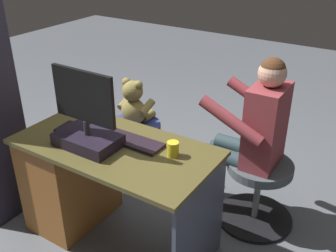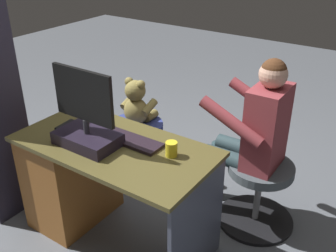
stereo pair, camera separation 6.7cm
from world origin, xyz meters
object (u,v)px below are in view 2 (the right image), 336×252
computer_mouse (93,124)px  tv_remote (65,125)px  office_chair_teddy (137,144)px  monitor (86,124)px  keyboard (130,140)px  teddy_bear (137,104)px  desk (82,174)px  person (253,131)px  visitor_chair (259,189)px  cup (171,149)px

computer_mouse → tv_remote: size_ratio=0.64×
computer_mouse → office_chair_teddy: bearing=-79.2°
monitor → office_chair_teddy: bearing=-72.0°
keyboard → teddy_bear: size_ratio=1.13×
keyboard → computer_mouse: computer_mouse is taller
computer_mouse → tv_remote: computer_mouse is taller
desk → tv_remote: 0.35m
person → monitor: bearing=45.9°
desk → visitor_chair: desk is taller
teddy_bear → person: (-0.97, 0.02, 0.06)m
computer_mouse → visitor_chair: bearing=-149.1°
office_chair_teddy → visitor_chair: (-1.05, 0.01, -0.01)m
monitor → visitor_chair: (-0.81, -0.74, -0.57)m
monitor → office_chair_teddy: size_ratio=0.94×
monitor → person: size_ratio=0.39×
tv_remote → keyboard: bearing=-174.7°
office_chair_teddy → visitor_chair: size_ratio=0.94×
office_chair_teddy → person: 1.05m
computer_mouse → person: 1.03m
monitor → keyboard: size_ratio=1.11×
monitor → teddy_bear: size_ratio=1.25×
tv_remote → cup: bearing=-178.2°
desk → monitor: (-0.19, 0.08, 0.46)m
keyboard → computer_mouse: 0.32m
office_chair_teddy → person: bearing=179.4°
computer_mouse → cup: size_ratio=1.10×
teddy_bear → person: 0.97m
tv_remote → visitor_chair: size_ratio=0.28×
cup → office_chair_teddy: cup is taller
office_chair_teddy → person: (-0.97, 0.01, 0.41)m
cup → person: size_ratio=0.07×
keyboard → cup: size_ratio=4.81×
monitor → tv_remote: monitor is taller
desk → office_chair_teddy: desk is taller
visitor_chair → tv_remote: bearing=31.1°
computer_mouse → visitor_chair: size_ratio=0.18×
office_chair_teddy → teddy_bear: (-0.00, -0.01, 0.35)m
office_chair_teddy → teddy_bear: size_ratio=1.33×
keyboard → cup: (-0.30, -0.00, 0.03)m
visitor_chair → person: 0.43m
office_chair_teddy → tv_remote: bearing=86.8°
desk → person: 1.16m
computer_mouse → teddy_bear: size_ratio=0.26×
tv_remote → office_chair_teddy: (-0.04, -0.67, -0.44)m
visitor_chair → monitor: bearing=42.6°
teddy_bear → person: bearing=178.6°
desk → visitor_chair: 1.20m
keyboard → visitor_chair: keyboard is taller
monitor → keyboard: bearing=-138.1°
desk → person: (-0.91, -0.66, 0.31)m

